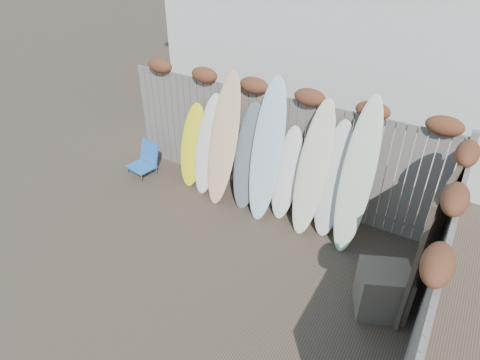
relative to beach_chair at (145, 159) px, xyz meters
The scene contains 15 objects.
ground 3.13m from the beach_chair, 35.05° to the right, with size 80.00×80.00×0.00m, color #493A2D.
back_fence 2.82m from the beach_chair, 12.96° to the left, with size 6.05×0.28×2.24m.
right_fence 5.82m from the beach_chair, 15.51° to the right, with size 0.28×4.40×2.24m.
beach_chair is the anchor object (origin of this frame).
wooden_crate 5.17m from the beach_chair, 12.50° to the right, with size 0.63×0.53×0.74m, color #433C32.
lattice_panel 5.53m from the beach_chair, ahead, with size 0.06×1.36×2.04m, color #4F3730.
surfboard_0 1.16m from the beach_chair, 13.63° to the left, with size 0.51×0.07×1.64m, color yellow.
surfboard_1 1.56m from the beach_chair, ahead, with size 0.54×0.07×1.93m, color white.
surfboard_2 1.99m from the beach_chair, ahead, with size 0.54×0.07×2.42m, color #E9C67B.
surfboard_3 2.36m from the beach_chair, ahead, with size 0.51×0.07×1.95m, color slate.
surfboard_4 2.80m from the beach_chair, ahead, with size 0.54×0.07×2.49m, color #ADCCE3.
surfboard_5 3.05m from the beach_chair, ahead, with size 0.47×0.07×1.67m, color white.
surfboard_6 3.58m from the beach_chair, ahead, with size 0.52×0.07×2.29m, color beige.
surfboard_7 3.87m from the beach_chair, ahead, with size 0.50×0.07×1.98m, color silver.
surfboard_8 4.30m from the beach_chair, ahead, with size 0.50×0.07×2.51m, color silver.
Camera 1 is at (2.82, -3.66, 4.76)m, focal length 32.00 mm.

